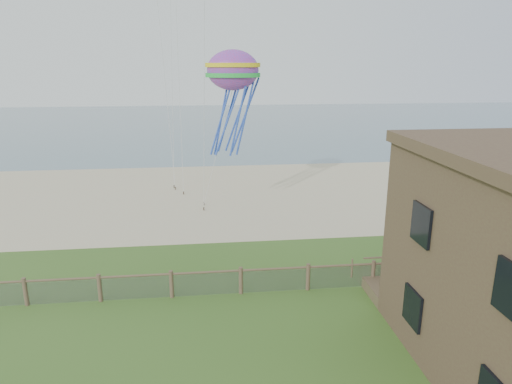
% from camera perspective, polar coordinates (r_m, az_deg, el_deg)
% --- Properties ---
extents(sand_beach, '(72.00, 20.00, 0.02)m').
position_cam_1_polar(sand_beach, '(35.50, -4.01, -0.24)').
color(sand_beach, '#C8B891').
rests_on(sand_beach, ground).
extents(ocean, '(160.00, 68.00, 0.02)m').
position_cam_1_polar(ocean, '(78.72, -5.52, 8.58)').
color(ocean, slate).
rests_on(ocean, ground).
extents(chainlink_fence, '(36.20, 0.20, 1.25)m').
position_cam_1_polar(chainlink_fence, '(20.37, -1.91, -11.18)').
color(chainlink_fence, brown).
rests_on(chainlink_fence, ground).
extents(picnic_table, '(2.11, 1.72, 0.80)m').
position_cam_1_polar(picnic_table, '(18.17, 24.20, -16.86)').
color(picnic_table, brown).
rests_on(picnic_table, ground).
extents(octopus_kite, '(3.96, 3.40, 6.86)m').
position_cam_1_polar(octopus_kite, '(28.41, -2.85, 11.43)').
color(octopus_kite, '#FF2860').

